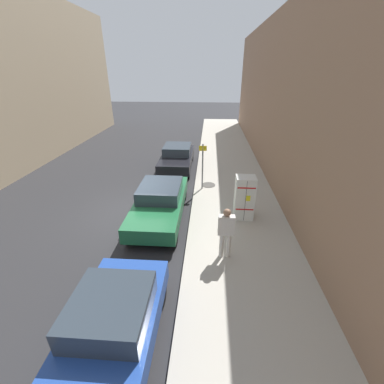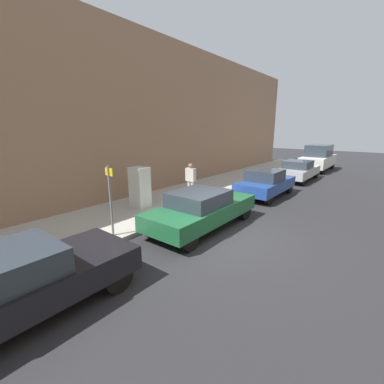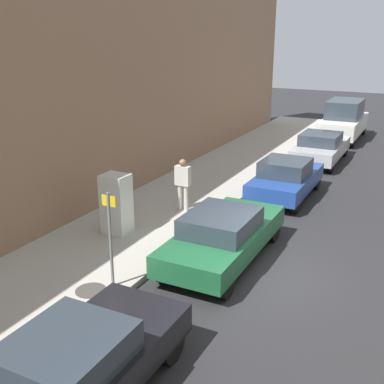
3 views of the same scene
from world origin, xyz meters
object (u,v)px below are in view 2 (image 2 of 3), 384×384
(discarded_refrigerator, at_px, (140,187))
(parked_van_white, at_px, (318,158))
(pedestrian_walking_far, at_px, (191,178))
(parked_hatchback_blue, at_px, (266,183))
(parked_sedan_dark, at_px, (16,283))
(parked_sedan_silver, at_px, (298,170))
(parked_sedan_green, at_px, (202,208))
(street_sign_post, at_px, (110,197))

(discarded_refrigerator, xyz_separation_m, parked_van_white, (3.34, 16.71, 0.06))
(pedestrian_walking_far, distance_m, parked_hatchback_blue, 4.05)
(pedestrian_walking_far, height_order, parked_sedan_dark, pedestrian_walking_far)
(parked_sedan_silver, bearing_deg, parked_hatchback_blue, -90.00)
(parked_sedan_green, bearing_deg, discarded_refrigerator, 179.74)
(street_sign_post, distance_m, parked_sedan_green, 3.15)
(parked_sedan_silver, bearing_deg, parked_sedan_dark, -90.00)
(pedestrian_walking_far, height_order, parked_sedan_green, pedestrian_walking_far)
(parked_sedan_green, bearing_deg, parked_sedan_dark, -90.00)
(pedestrian_walking_far, relative_size, parked_van_white, 0.34)
(discarded_refrigerator, relative_size, parked_van_white, 0.35)
(parked_sedan_green, bearing_deg, parked_van_white, 90.00)
(parked_sedan_green, xyz_separation_m, parked_sedan_silver, (-0.00, 11.19, -0.01))
(parked_van_white, bearing_deg, parked_sedan_green, -90.00)
(discarded_refrigerator, height_order, parked_sedan_green, discarded_refrigerator)
(parked_sedan_silver, distance_m, parked_van_white, 5.55)
(parked_hatchback_blue, height_order, parked_sedan_silver, parked_hatchback_blue)
(street_sign_post, xyz_separation_m, parked_van_white, (1.62, 19.33, -0.35))
(street_sign_post, bearing_deg, pedestrian_walking_far, 99.73)
(pedestrian_walking_far, distance_m, parked_sedan_dark, 8.66)
(discarded_refrigerator, xyz_separation_m, parked_sedan_green, (3.34, -0.01, -0.30))
(street_sign_post, distance_m, parked_sedan_dark, 3.65)
(discarded_refrigerator, distance_m, parked_hatchback_blue, 6.56)
(pedestrian_walking_far, xyz_separation_m, parked_van_white, (2.50, 14.24, -0.07))
(parked_sedan_green, distance_m, parked_hatchback_blue, 5.65)
(parked_hatchback_blue, relative_size, parked_sedan_silver, 0.92)
(parked_sedan_dark, distance_m, parked_van_white, 22.53)
(discarded_refrigerator, height_order, street_sign_post, street_sign_post)
(discarded_refrigerator, relative_size, parked_sedan_silver, 0.40)
(discarded_refrigerator, relative_size, pedestrian_walking_far, 1.01)
(pedestrian_walking_far, bearing_deg, parked_sedan_dark, -33.72)
(street_sign_post, height_order, parked_sedan_silver, street_sign_post)
(pedestrian_walking_far, distance_m, parked_sedan_green, 3.55)
(parked_sedan_dark, bearing_deg, parked_sedan_green, 90.00)
(discarded_refrigerator, distance_m, parked_sedan_dark, 6.71)
(street_sign_post, distance_m, parked_sedan_silver, 13.90)
(pedestrian_walking_far, distance_m, parked_sedan_silver, 9.07)
(street_sign_post, xyz_separation_m, pedestrian_walking_far, (-0.87, 5.09, -0.28))
(parked_sedan_dark, bearing_deg, street_sign_post, 116.94)
(pedestrian_walking_far, bearing_deg, parked_van_white, 119.57)
(parked_sedan_dark, distance_m, parked_hatchback_blue, 11.45)
(discarded_refrigerator, xyz_separation_m, parked_hatchback_blue, (3.34, 5.63, -0.30))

